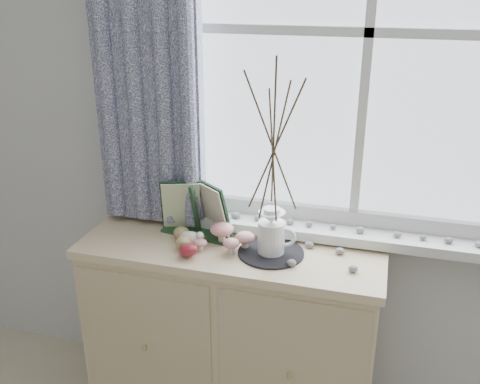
{
  "coord_description": "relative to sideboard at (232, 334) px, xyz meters",
  "views": [
    {
      "loc": [
        0.4,
        -0.04,
        1.84
      ],
      "look_at": [
        -0.1,
        1.7,
        1.1
      ],
      "focal_mm": 40.0,
      "sensor_mm": 36.0,
      "label": 1
    }
  ],
  "objects": [
    {
      "name": "toadstool_cluster",
      "position": [
        -0.01,
        -0.01,
        0.47
      ],
      "size": [
        0.22,
        0.15,
        0.09
      ],
      "color": "beige",
      "rests_on": "sideboard"
    },
    {
      "name": "songbird_figurine",
      "position": [
        -0.15,
        -0.05,
        0.46
      ],
      "size": [
        0.14,
        0.08,
        0.07
      ],
      "primitive_type": null,
      "rotation": [
        0.0,
        0.0,
        -0.14
      ],
      "color": "white",
      "rests_on": "sideboard"
    },
    {
      "name": "sideboard",
      "position": [
        0.0,
        0.0,
        0.0
      ],
      "size": [
        1.2,
        0.45,
        0.85
      ],
      "color": "beige",
      "rests_on": "ground"
    },
    {
      "name": "sideboard_pebbles",
      "position": [
        0.33,
        0.01,
        0.44
      ],
      "size": [
        0.34,
        0.23,
        0.02
      ],
      "color": "gray",
      "rests_on": "sideboard"
    },
    {
      "name": "wooden_eggs",
      "position": [
        -0.17,
        -0.07,
        0.46
      ],
      "size": [
        0.14,
        0.18,
        0.08
      ],
      "color": "tan",
      "rests_on": "sideboard"
    },
    {
      "name": "twig_pitcher",
      "position": [
        0.17,
        -0.02,
        0.86
      ],
      "size": [
        0.32,
        0.32,
        0.77
      ],
      "rotation": [
        0.0,
        0.0,
        0.2
      ],
      "color": "white",
      "rests_on": "crocheted_doily"
    },
    {
      "name": "botanical_book",
      "position": [
        -0.16,
        0.03,
        0.54
      ],
      "size": [
        0.35,
        0.18,
        0.24
      ],
      "primitive_type": null,
      "rotation": [
        0.0,
        0.0,
        -0.16
      ],
      "color": "#1B3A21",
      "rests_on": "sideboard"
    },
    {
      "name": "crocheted_doily",
      "position": [
        0.17,
        -0.02,
        0.43
      ],
      "size": [
        0.25,
        0.25,
        0.01
      ],
      "primitive_type": "cylinder",
      "color": "black",
      "rests_on": "sideboard"
    }
  ]
}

